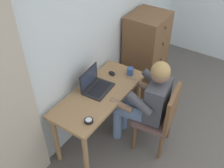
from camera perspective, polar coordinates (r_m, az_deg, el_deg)
wall_back at (r=3.10m, az=-3.07°, el=12.52°), size 4.80×0.05×2.50m
curtain_panel at (r=2.36m, az=-21.96°, el=-5.21°), size 0.57×0.03×2.17m
desk at (r=2.99m, az=-2.66°, el=-3.59°), size 1.22×0.53×0.72m
dresser at (r=3.83m, az=7.29°, el=6.55°), size 0.55×0.51×1.20m
chair at (r=3.01m, az=10.47°, el=-6.95°), size 0.47×0.45×0.88m
person_seated at (r=2.92m, az=7.50°, el=-3.35°), size 0.58×0.61×1.20m
laptop at (r=2.94m, az=-3.66°, el=-0.19°), size 0.36×0.28×0.24m
computer_mouse at (r=3.17m, az=-0.00°, el=2.35°), size 0.09×0.11×0.03m
desk_clock at (r=2.59m, az=-5.07°, el=-7.94°), size 0.09×0.09×0.03m
coffee_mug at (r=3.15m, az=3.97°, el=2.77°), size 0.12×0.08×0.09m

